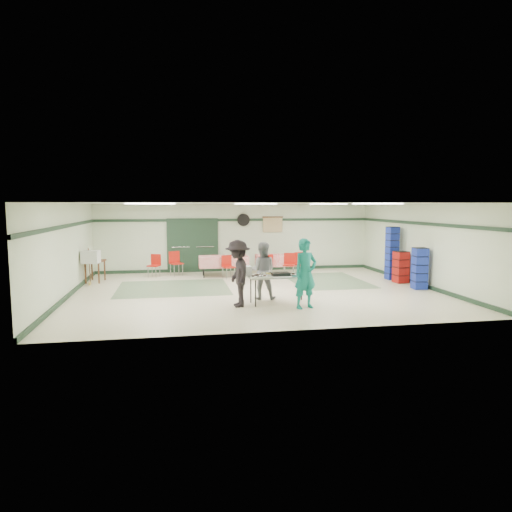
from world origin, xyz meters
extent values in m
plane|color=beige|center=(0.00, 0.00, 0.00)|extent=(11.00, 11.00, 0.00)
plane|color=white|center=(0.00, 0.00, 2.70)|extent=(11.00, 11.00, 0.00)
plane|color=beige|center=(0.00, 4.50, 1.35)|extent=(11.00, 0.00, 11.00)
plane|color=beige|center=(0.00, -4.50, 1.35)|extent=(11.00, 0.00, 11.00)
plane|color=beige|center=(-5.50, 0.00, 1.35)|extent=(0.00, 9.00, 9.00)
plane|color=beige|center=(5.50, 0.00, 1.35)|extent=(0.00, 9.00, 9.00)
cube|color=#1B3221|center=(0.00, 4.47, 2.05)|extent=(11.00, 0.06, 0.10)
cube|color=#1B3221|center=(0.00, 4.47, 0.06)|extent=(11.00, 0.06, 0.12)
cube|color=#1B3221|center=(-5.47, 0.00, 2.05)|extent=(0.06, 9.00, 0.10)
cube|color=#1B3221|center=(-5.47, 0.00, 0.06)|extent=(0.06, 9.00, 0.12)
cube|color=#1B3221|center=(5.47, 0.00, 2.05)|extent=(0.06, 9.00, 0.10)
cube|color=#1B3221|center=(5.47, 0.00, 0.06)|extent=(0.06, 9.00, 0.12)
cube|color=#637D5B|center=(-2.50, 1.00, 0.00)|extent=(3.50, 3.00, 0.01)
cube|color=#637D5B|center=(2.80, 1.50, 0.00)|extent=(2.50, 3.50, 0.01)
cube|color=gray|center=(-2.20, 4.44, 1.05)|extent=(0.90, 0.06, 2.10)
cube|color=gray|center=(-1.25, 4.44, 1.05)|extent=(0.90, 0.06, 2.10)
cube|color=#1B3221|center=(-1.73, 4.42, 1.05)|extent=(2.00, 0.03, 2.15)
cylinder|color=black|center=(0.30, 4.44, 2.05)|extent=(0.50, 0.10, 0.50)
cube|color=tan|center=(1.50, 4.44, 1.85)|extent=(0.80, 0.02, 0.60)
cube|color=#BABAB4|center=(0.32, -1.84, 0.74)|extent=(1.72, 0.79, 0.04)
cylinder|color=black|center=(-0.39, -2.16, 0.36)|extent=(0.04, 0.04, 0.72)
cylinder|color=black|center=(1.07, -2.07, 0.36)|extent=(0.04, 0.04, 0.72)
cylinder|color=black|center=(-0.42, -1.61, 0.36)|extent=(0.04, 0.04, 0.72)
cylinder|color=black|center=(1.03, -1.52, 0.36)|extent=(0.04, 0.04, 0.72)
cube|color=silver|center=(0.87, -1.92, 0.77)|extent=(0.57, 0.45, 0.02)
cube|color=silver|center=(0.16, -1.68, 0.77)|extent=(0.58, 0.45, 0.02)
cube|color=silver|center=(-0.26, -2.02, 0.77)|extent=(0.62, 0.49, 0.02)
cube|color=black|center=(0.35, -1.82, 0.80)|extent=(0.50, 0.33, 0.08)
cube|color=white|center=(-0.55, -1.76, 0.89)|extent=(0.24, 0.23, 0.26)
imported|color=#128177|center=(0.85, -2.50, 0.90)|extent=(0.76, 0.62, 1.80)
imported|color=gray|center=(-0.02, -1.18, 0.81)|extent=(0.90, 0.77, 1.61)
imported|color=black|center=(-0.83, -2.01, 0.87)|extent=(0.69, 1.15, 1.75)
cube|color=red|center=(1.55, 3.11, 0.74)|extent=(1.98, 0.99, 0.05)
cube|color=red|center=(1.55, 3.11, 0.55)|extent=(1.99, 1.01, 0.40)
cylinder|color=black|center=(0.72, 2.85, 0.36)|extent=(0.04, 0.04, 0.72)
cylinder|color=black|center=(2.32, 2.72, 0.36)|extent=(0.04, 0.04, 0.72)
cylinder|color=black|center=(0.78, 3.49, 0.36)|extent=(0.04, 0.04, 0.72)
cylinder|color=black|center=(2.37, 3.36, 0.36)|extent=(0.04, 0.04, 0.72)
cube|color=red|center=(-0.65, 3.11, 0.74)|extent=(1.81, 0.81, 0.05)
cube|color=red|center=(-0.65, 3.11, 0.55)|extent=(1.81, 0.83, 0.40)
cylinder|color=black|center=(-1.40, 2.82, 0.36)|extent=(0.04, 0.04, 0.72)
cylinder|color=black|center=(0.09, 2.80, 0.36)|extent=(0.04, 0.04, 0.72)
cylinder|color=black|center=(-1.39, 3.42, 0.36)|extent=(0.04, 0.04, 0.72)
cylinder|color=black|center=(0.10, 3.40, 0.36)|extent=(0.04, 0.04, 0.72)
cube|color=#B01D0E|center=(1.69, 2.46, 0.45)|extent=(0.52, 0.52, 0.04)
cube|color=#B01D0E|center=(1.75, 2.63, 0.68)|extent=(0.40, 0.17, 0.41)
cylinder|color=silver|center=(1.48, 2.36, 0.22)|extent=(0.02, 0.02, 0.43)
cylinder|color=silver|center=(1.79, 2.25, 0.22)|extent=(0.02, 0.02, 0.43)
cylinder|color=silver|center=(1.58, 2.67, 0.22)|extent=(0.02, 0.02, 0.43)
cylinder|color=silver|center=(1.89, 2.56, 0.22)|extent=(0.02, 0.02, 0.43)
cube|color=#B01D0E|center=(0.88, 2.46, 0.43)|extent=(0.49, 0.49, 0.04)
cube|color=#B01D0E|center=(0.93, 2.63, 0.65)|extent=(0.39, 0.15, 0.39)
cylinder|color=silver|center=(0.68, 2.35, 0.21)|extent=(0.02, 0.02, 0.41)
cylinder|color=silver|center=(0.98, 2.26, 0.21)|extent=(0.02, 0.02, 0.41)
cylinder|color=silver|center=(0.77, 2.65, 0.21)|extent=(0.02, 0.02, 0.41)
cylinder|color=silver|center=(1.07, 2.56, 0.21)|extent=(0.02, 0.02, 0.41)
cube|color=#B01D0E|center=(2.19, 2.46, 0.46)|extent=(0.51, 0.51, 0.04)
cube|color=#B01D0E|center=(2.14, 2.64, 0.69)|extent=(0.42, 0.15, 0.42)
cylinder|color=silver|center=(2.07, 2.25, 0.22)|extent=(0.02, 0.02, 0.44)
cylinder|color=silver|center=(2.39, 2.34, 0.22)|extent=(0.02, 0.02, 0.44)
cylinder|color=silver|center=(1.98, 2.58, 0.22)|extent=(0.02, 0.02, 0.44)
cylinder|color=silver|center=(2.30, 2.66, 0.22)|extent=(0.02, 0.02, 0.44)
cube|color=#B01D0E|center=(-0.54, 2.46, 0.43)|extent=(0.50, 0.50, 0.04)
cube|color=#B01D0E|center=(-0.60, 2.62, 0.64)|extent=(0.38, 0.16, 0.39)
cylinder|color=silver|center=(-0.64, 2.26, 0.20)|extent=(0.02, 0.02, 0.41)
cylinder|color=silver|center=(-0.34, 2.36, 0.20)|extent=(0.02, 0.02, 0.41)
cylinder|color=silver|center=(-0.74, 2.56, 0.20)|extent=(0.02, 0.02, 0.41)
cylinder|color=silver|center=(-0.45, 2.66, 0.20)|extent=(0.02, 0.02, 0.41)
cube|color=#B01D0E|center=(-2.38, 3.51, 0.47)|extent=(0.56, 0.56, 0.04)
cube|color=#B01D0E|center=(-2.46, 3.68, 0.70)|extent=(0.41, 0.21, 0.43)
cylinder|color=silver|center=(-2.47, 3.28, 0.22)|extent=(0.02, 0.02, 0.45)
cylinder|color=silver|center=(-2.16, 3.42, 0.22)|extent=(0.02, 0.02, 0.45)
cylinder|color=silver|center=(-2.60, 3.60, 0.22)|extent=(0.02, 0.02, 0.45)
cylinder|color=silver|center=(-2.29, 3.73, 0.22)|extent=(0.02, 0.02, 0.45)
cube|color=#B01D0E|center=(-3.20, 3.31, 0.43)|extent=(0.52, 0.52, 0.04)
cube|color=#B01D0E|center=(-3.12, 3.47, 0.65)|extent=(0.37, 0.20, 0.39)
cylinder|color=silver|center=(-3.41, 3.23, 0.21)|extent=(0.02, 0.02, 0.41)
cylinder|color=silver|center=(-3.12, 3.10, 0.21)|extent=(0.02, 0.02, 0.41)
cylinder|color=silver|center=(-3.27, 3.52, 0.21)|extent=(0.02, 0.02, 0.41)
cylinder|color=silver|center=(-2.99, 3.38, 0.21)|extent=(0.02, 0.02, 0.41)
cube|color=navy|center=(5.15, 1.30, 0.94)|extent=(0.39, 0.39, 1.88)
cube|color=#A61510|center=(5.15, 0.63, 0.54)|extent=(0.46, 0.46, 1.08)
cube|color=navy|center=(5.15, -0.57, 0.66)|extent=(0.44, 0.44, 1.31)
cube|color=brown|center=(-5.15, 2.66, 0.72)|extent=(0.66, 0.92, 0.05)
cube|color=brown|center=(-5.42, 2.34, 0.35)|extent=(0.05, 0.05, 0.70)
cube|color=brown|center=(-4.98, 2.29, 0.35)|extent=(0.05, 0.05, 0.70)
cube|color=brown|center=(-5.32, 3.04, 0.35)|extent=(0.05, 0.05, 0.70)
cube|color=brown|center=(-4.88, 2.98, 0.35)|extent=(0.05, 0.05, 0.70)
cube|color=beige|center=(-5.15, 1.93, 0.95)|extent=(0.58, 0.52, 0.42)
cylinder|color=brown|center=(-5.23, 2.06, 0.64)|extent=(0.07, 0.20, 1.22)
camera|label=1|loc=(-2.44, -13.64, 2.66)|focal=32.00mm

